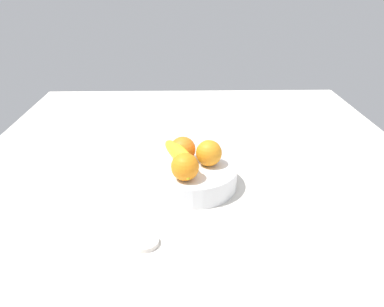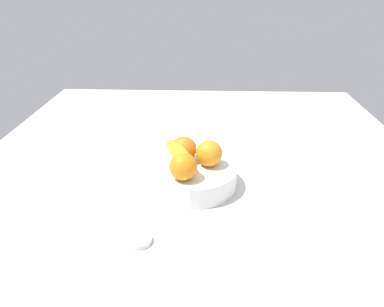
# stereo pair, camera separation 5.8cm
# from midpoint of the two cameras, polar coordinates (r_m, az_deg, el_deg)

# --- Properties ---
(ground_plane) EXTENTS (1.80, 1.40, 0.03)m
(ground_plane) POSITION_cam_midpoint_polar(r_m,az_deg,el_deg) (1.08, 2.51, -4.82)
(ground_plane) COLOR silver
(fruit_bowl) EXTENTS (0.24, 0.24, 0.06)m
(fruit_bowl) POSITION_cam_midpoint_polar(r_m,az_deg,el_deg) (1.03, 1.61, -3.49)
(fruit_bowl) COLOR white
(fruit_bowl) RESTS_ON ground_plane
(orange_front_left) EXTENTS (0.07, 0.07, 0.07)m
(orange_front_left) POSITION_cam_midpoint_polar(r_m,az_deg,el_deg) (1.01, 4.25, -0.02)
(orange_front_left) COLOR orange
(orange_front_left) RESTS_ON fruit_bowl
(orange_front_right) EXTENTS (0.07, 0.07, 0.07)m
(orange_front_right) POSITION_cam_midpoint_polar(r_m,az_deg,el_deg) (1.03, 0.34, 0.64)
(orange_front_right) COLOR orange
(orange_front_right) RESTS_ON fruit_bowl
(orange_center) EXTENTS (0.07, 0.07, 0.07)m
(orange_center) POSITION_cam_midpoint_polar(r_m,az_deg,el_deg) (0.94, 0.44, -2.01)
(orange_center) COLOR orange
(orange_center) RESTS_ON fruit_bowl
(banana_bunch) EXTENTS (0.18, 0.11, 0.06)m
(banana_bunch) POSITION_cam_midpoint_polar(r_m,az_deg,el_deg) (0.99, -0.11, -0.71)
(banana_bunch) COLOR yellow
(banana_bunch) RESTS_ON fruit_bowl
(jar_lid) EXTENTS (0.06, 0.06, 0.01)m
(jar_lid) POSITION_cam_midpoint_polar(r_m,az_deg,el_deg) (0.84, -6.20, -12.88)
(jar_lid) COLOR silver
(jar_lid) RESTS_ON ground_plane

